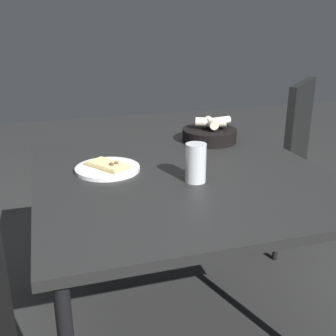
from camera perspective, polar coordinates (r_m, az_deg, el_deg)
The scene contains 6 objects.
ground at distance 1.87m, azimuth 1.62°, elevation -21.22°, with size 8.00×8.00×0.00m, color #292929.
dining_table at distance 1.52m, azimuth 1.85°, elevation -2.61°, with size 1.04×1.06×0.70m.
pizza_plate at distance 1.53m, azimuth -8.34°, elevation 0.02°, with size 0.24×0.24×0.04m.
bread_basket at distance 1.88m, azimuth 5.84°, elevation 4.76°, with size 0.25×0.25×0.11m.
beer_glass at distance 1.40m, azimuth 3.84°, elevation 0.37°, with size 0.07×0.07×0.13m.
chair_far at distance 2.33m, azimuth 14.50°, elevation 2.00°, with size 0.62×0.62×0.93m.
Camera 1 is at (-0.46, -1.33, 1.23)m, focal length 44.11 mm.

